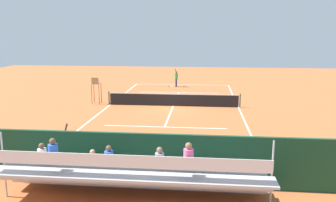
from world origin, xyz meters
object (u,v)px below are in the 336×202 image
object	(u,v)px
bleacher_stand	(131,175)
tennis_racket	(171,87)
equipment_bag	(143,173)
tennis_ball_far	(190,91)
line_judge	(64,145)
tennis_player	(176,77)
umpire_chair	(96,88)
tennis_net	(173,100)
courtside_bench	(197,165)
tennis_ball_near	(179,89)

from	to	relation	value
bleacher_stand	tennis_racket	bearing A→B (deg)	-87.86
equipment_bag	tennis_ball_far	world-z (taller)	equipment_bag
equipment_bag	tennis_ball_far	bearing A→B (deg)	-92.85
tennis_racket	line_judge	bearing A→B (deg)	83.77
tennis_player	umpire_chair	bearing A→B (deg)	58.51
tennis_racket	line_judge	distance (m)	22.46
tennis_net	umpire_chair	world-z (taller)	umpire_chair
umpire_chair	line_judge	bearing A→B (deg)	101.86
tennis_player	tennis_ball_far	bearing A→B (deg)	120.90
tennis_net	courtside_bench	distance (m)	13.43
tennis_player	tennis_net	bearing A→B (deg)	93.17
tennis_player	line_judge	bearing A→B (deg)	82.55
tennis_net	tennis_ball_near	xyz separation A→B (m)	(0.10, -8.13, -0.47)
equipment_bag	tennis_player	distance (m)	22.92
equipment_bag	tennis_player	world-z (taller)	tennis_player
umpire_chair	line_judge	xyz separation A→B (m)	(-2.75, 13.09, -0.30)
courtside_bench	line_judge	bearing A→B (deg)	-4.34
tennis_ball_near	tennis_ball_far	xyz separation A→B (m)	(-1.10, 1.17, 0.00)
equipment_bag	tennis_racket	world-z (taller)	equipment_bag
bleacher_stand	courtside_bench	xyz separation A→B (m)	(-2.17, -2.10, -0.38)
tennis_net	tennis_ball_near	world-z (taller)	tennis_net
tennis_net	equipment_bag	size ratio (longest dim) A/B	11.44
bleacher_stand	courtside_bench	distance (m)	3.04
courtside_bench	tennis_player	distance (m)	22.93
bleacher_stand	tennis_net	bearing A→B (deg)	-90.32
tennis_net	bleacher_stand	distance (m)	15.38
tennis_racket	tennis_ball_far	distance (m)	3.21
line_judge	equipment_bag	bearing A→B (deg)	170.93
equipment_bag	tennis_racket	distance (m)	22.88
tennis_ball_near	courtside_bench	bearing A→B (deg)	95.83
bleacher_stand	line_judge	size ratio (longest dim) A/B	4.70
courtside_bench	tennis_ball_far	bearing A→B (deg)	-86.93
tennis_net	bleacher_stand	world-z (taller)	bleacher_stand
tennis_racket	tennis_ball_far	size ratio (longest dim) A/B	8.84
bleacher_stand	line_judge	distance (m)	4.20
bleacher_stand	tennis_racket	world-z (taller)	bleacher_stand
umpire_chair	tennis_player	size ratio (longest dim) A/B	1.11
tennis_player	tennis_ball_far	world-z (taller)	tennis_player
tennis_net	tennis_ball_far	size ratio (longest dim) A/B	156.06
umpire_chair	tennis_ball_near	distance (m)	10.05
equipment_bag	tennis_player	xyz separation A→B (m)	(0.51, -22.90, 0.84)
courtside_bench	equipment_bag	world-z (taller)	courtside_bench
tennis_net	equipment_bag	bearing A→B (deg)	89.93
equipment_bag	tennis_ball_near	distance (m)	21.53
umpire_chair	tennis_ball_near	xyz separation A→B (m)	(-6.10, -7.89, -1.28)
courtside_bench	bleacher_stand	bearing A→B (deg)	44.07
tennis_ball_near	line_judge	distance (m)	21.27
tennis_net	tennis_racket	size ratio (longest dim) A/B	17.66
bleacher_stand	equipment_bag	bearing A→B (deg)	-92.01
bleacher_stand	tennis_ball_far	distance (m)	22.37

